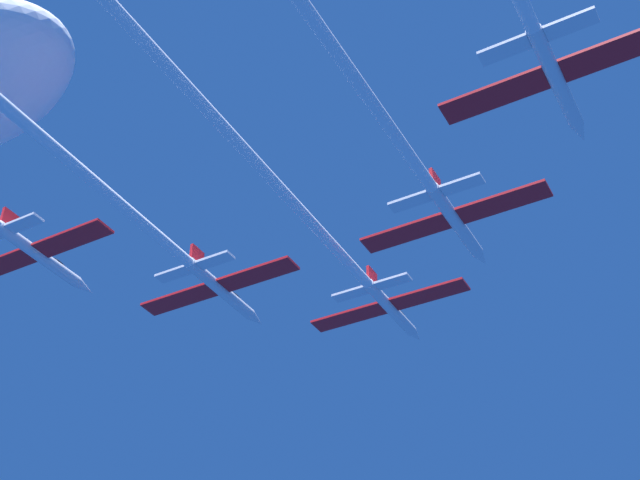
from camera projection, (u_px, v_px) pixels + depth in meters
The scene contains 3 objects.
jet_lead at pixel (311, 222), 88.48m from camera, with size 19.11×63.60×3.16m.
jet_left_wing at pixel (108, 193), 82.57m from camera, with size 19.11×64.09×3.16m.
jet_right_wing at pixel (344, 63), 69.55m from camera, with size 19.11×74.17×3.16m.
Camera 1 is at (34.71, -79.79, -53.22)m, focal length 49.53 mm.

